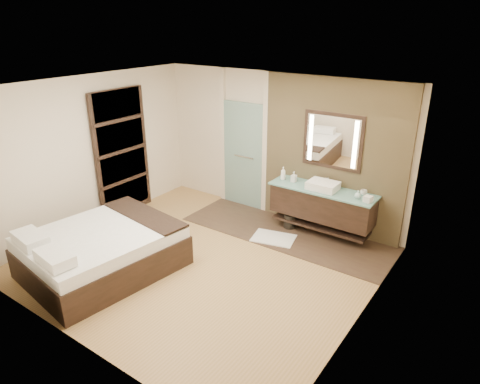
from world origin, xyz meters
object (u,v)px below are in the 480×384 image
Objects in this scene: mirror_unit at (333,141)px; waste_bin at (290,221)px; bed at (102,251)px; vanity at (322,204)px.

mirror_unit is 1.65m from waste_bin.
mirror_unit reaches higher than waste_bin.
bed is 8.38× the size of waste_bin.
mirror_unit is at bearing 90.00° from vanity.
bed is at bearing -119.59° from waste_bin.
bed is 3.31m from waste_bin.
mirror_unit is (0.00, 0.24, 1.07)m from vanity.
vanity is 1.10m from mirror_unit.
waste_bin is (-0.55, -0.10, -0.44)m from vanity.
bed is at bearing -126.32° from vanity.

